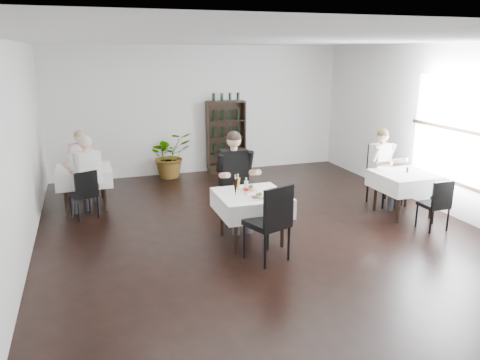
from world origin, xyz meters
The scene contains 24 objects.
room_shell centered at (0.00, 0.00, 1.50)m, with size 9.00×9.00×9.00m.
window_right centered at (3.48, 0.00, 1.50)m, with size 0.06×2.30×1.85m.
wine_shelf centered at (0.60, 4.31, 0.85)m, with size 0.90×0.28×1.75m.
main_table centered at (-0.30, 0.00, 0.62)m, with size 1.03×1.03×0.77m.
left_table centered at (-2.70, 2.50, 0.62)m, with size 0.98×0.98×0.77m.
right_table centered at (2.70, 0.30, 0.62)m, with size 0.98×0.98×0.77m.
potted_tree centered at (-0.80, 4.20, 0.53)m, with size 0.96×0.83×1.07m, color #275E20.
main_chair_far centered at (-0.29, 0.62, 0.49)m, with size 0.47×0.47×0.87m.
main_chair_near centered at (-0.29, -0.77, 0.64)m, with size 0.65×0.66×1.12m.
left_chair_far centered at (-2.62, 3.24, 0.53)m, with size 0.49×0.50×0.94m.
left_chair_near centered at (-2.71, 1.86, 0.50)m, with size 0.52×0.53×0.88m.
right_chair_far centered at (2.75, 1.02, 0.66)m, with size 0.57×0.58×1.15m.
right_chair_near centered at (2.72, -0.53, 0.49)m, with size 0.39×0.40×0.86m.
diner_main centered at (-0.35, 0.64, 0.94)m, with size 0.62×0.62×1.62m.
diner_left_far centered at (-2.71, 3.03, 0.80)m, with size 0.59×0.63×1.39m.
diner_left_near centered at (-2.66, 1.99, 0.86)m, with size 0.67×0.70×1.48m.
diner_right_far centered at (2.64, 0.85, 0.85)m, with size 0.62×0.67×1.47m.
plate_far centered at (-0.28, 0.16, 0.79)m, with size 0.29×0.29×0.08m.
plate_near centered at (-0.29, -0.25, 0.79)m, with size 0.25×0.25×0.08m.
pilsner_dark centered at (-0.56, -0.02, 0.90)m, with size 0.08×0.08×0.33m.
pilsner_lager centered at (-0.49, 0.08, 0.89)m, with size 0.07×0.07×0.30m.
coke_bottle centered at (-0.39, -0.03, 0.88)m, with size 0.07×0.07×0.27m.
napkin_cutlery centered at (0.03, -0.19, 0.78)m, with size 0.18×0.19×0.02m.
pepper_mill centered at (2.76, 0.33, 0.82)m, with size 0.04×0.04×0.09m, color black.
Camera 1 is at (-2.60, -6.36, 2.85)m, focal length 35.00 mm.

